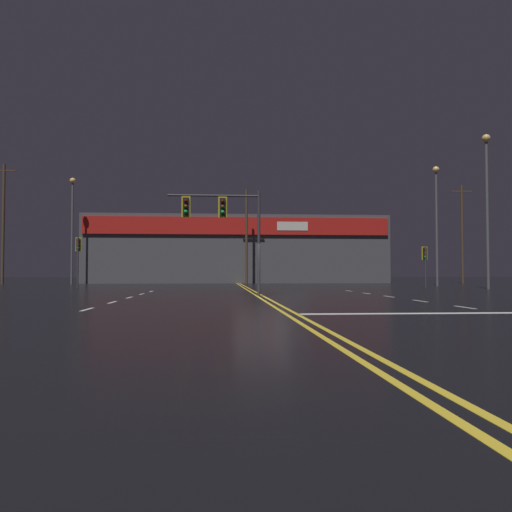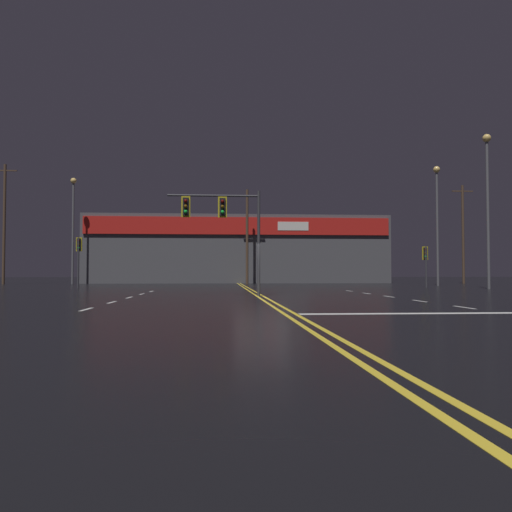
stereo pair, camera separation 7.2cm
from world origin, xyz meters
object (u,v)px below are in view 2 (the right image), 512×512
(traffic_signal_corner_northeast, at_px, (425,258))
(streetlight_near_left, at_px, (437,210))
(traffic_signal_median, at_px, (221,216))
(streetlight_near_right, at_px, (73,217))
(traffic_signal_corner_northwest, at_px, (79,251))
(streetlight_far_right, at_px, (487,191))

(traffic_signal_corner_northeast, height_order, streetlight_near_left, streetlight_near_left)
(traffic_signal_median, distance_m, streetlight_near_right, 29.24)
(traffic_signal_corner_northeast, xyz_separation_m, traffic_signal_corner_northwest, (-25.25, 0.33, 0.43))
(traffic_signal_corner_northeast, bearing_deg, streetlight_near_right, 155.98)
(traffic_signal_corner_northwest, distance_m, streetlight_near_right, 13.95)
(traffic_signal_corner_northeast, height_order, streetlight_far_right, streetlight_far_right)
(streetlight_far_right, bearing_deg, streetlight_near_left, 89.09)
(traffic_signal_corner_northeast, xyz_separation_m, streetlight_far_right, (3.00, -3.34, 4.43))
(streetlight_near_left, bearing_deg, streetlight_near_right, 165.85)
(traffic_signal_median, height_order, traffic_signal_corner_northwest, traffic_signal_median)
(streetlight_near_left, bearing_deg, traffic_signal_median, -136.74)
(traffic_signal_corner_northwest, bearing_deg, streetlight_near_right, 107.89)
(traffic_signal_corner_northeast, height_order, traffic_signal_corner_northwest, traffic_signal_corner_northwest)
(streetlight_near_left, distance_m, streetlight_far_right, 8.23)
(streetlight_near_left, height_order, streetlight_near_right, streetlight_near_right)
(traffic_signal_median, distance_m, streetlight_far_right, 20.48)
(traffic_signal_median, bearing_deg, streetlight_near_right, 119.18)
(streetlight_near_right, relative_size, streetlight_far_right, 0.97)
(streetlight_near_right, bearing_deg, traffic_signal_corner_northwest, -72.11)
(traffic_signal_corner_northeast, bearing_deg, traffic_signal_corner_northwest, 179.26)
(traffic_signal_corner_northwest, xyz_separation_m, streetlight_near_left, (28.39, 4.57, 3.75))
(traffic_signal_median, height_order, streetlight_near_right, streetlight_near_right)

